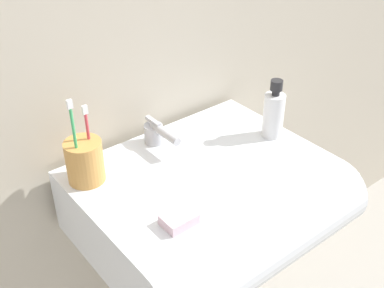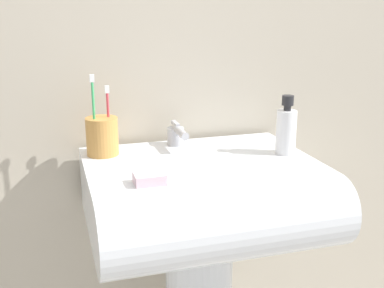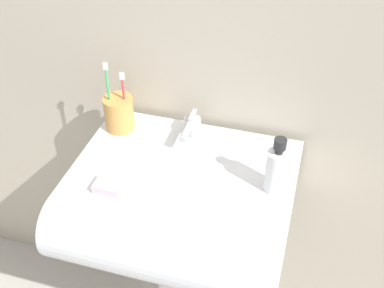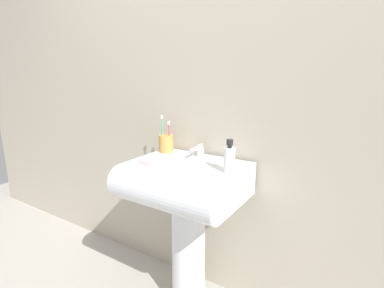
# 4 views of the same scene
# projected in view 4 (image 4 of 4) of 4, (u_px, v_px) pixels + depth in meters

# --- Properties ---
(wall_back) EXTENTS (5.00, 0.05, 2.40)m
(wall_back) POSITION_uv_depth(u_px,v_px,m) (212.00, 98.00, 1.72)
(wall_back) COLOR #B7AD99
(wall_back) RESTS_ON ground
(sink_pedestal) EXTENTS (0.19, 0.19, 0.70)m
(sink_pedestal) POSITION_uv_depth(u_px,v_px,m) (188.00, 251.00, 1.72)
(sink_pedestal) COLOR white
(sink_pedestal) RESTS_ON ground
(sink_basin) EXTENTS (0.60, 0.51, 0.18)m
(sink_basin) POSITION_uv_depth(u_px,v_px,m) (182.00, 183.00, 1.56)
(sink_basin) COLOR white
(sink_basin) RESTS_ON sink_pedestal
(faucet) EXTENTS (0.05, 0.13, 0.07)m
(faucet) POSITION_uv_depth(u_px,v_px,m) (198.00, 151.00, 1.71)
(faucet) COLOR #B7B7BC
(faucet) RESTS_ON sink_basin
(toothbrush_cup) EXTENTS (0.09, 0.09, 0.22)m
(toothbrush_cup) POSITION_uv_depth(u_px,v_px,m) (166.00, 143.00, 1.81)
(toothbrush_cup) COLOR #D19347
(toothbrush_cup) RESTS_ON sink_basin
(soap_bottle) EXTENTS (0.06, 0.06, 0.16)m
(soap_bottle) POSITION_uv_depth(u_px,v_px,m) (229.00, 159.00, 1.44)
(soap_bottle) COLOR white
(soap_bottle) RESTS_ON sink_basin
(bar_soap) EXTENTS (0.07, 0.05, 0.02)m
(bar_soap) POSITION_uv_depth(u_px,v_px,m) (148.00, 163.00, 1.56)
(bar_soap) COLOR silver
(bar_soap) RESTS_ON sink_basin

